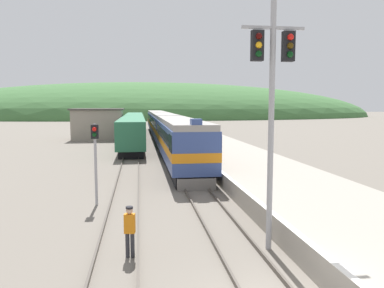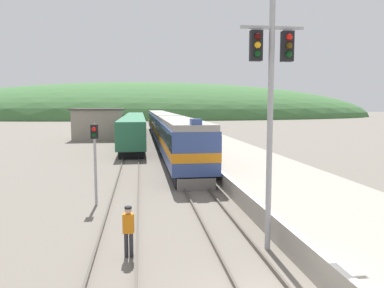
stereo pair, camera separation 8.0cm
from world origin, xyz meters
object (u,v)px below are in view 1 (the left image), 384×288
object	(u,v)px
express_train_lead_car	(180,140)
siding_train	(134,127)
carriage_second	(164,127)
carriage_third	(157,121)
signal_post_siding	(95,147)
signal_mast_main	(272,89)
track_worker	(130,228)

from	to	relation	value
express_train_lead_car	siding_train	distance (m)	26.09
siding_train	carriage_second	bearing A→B (deg)	-51.34
carriage_third	signal_post_siding	distance (m)	52.84
express_train_lead_car	siding_train	world-z (taller)	express_train_lead_car
express_train_lead_car	carriage_second	world-z (taller)	express_train_lead_car
carriage_second	siding_train	xyz separation A→B (m)	(-4.20, 5.25, -0.31)
siding_train	signal_mast_main	bearing A→B (deg)	-83.13
signal_mast_main	signal_post_siding	size ratio (longest dim) A/B	2.05
signal_mast_main	signal_post_siding	xyz separation A→B (m)	(-6.78, 6.90, -2.68)
carriage_second	track_worker	distance (m)	39.49
express_train_lead_car	signal_post_siding	distance (m)	13.14
carriage_third	signal_post_siding	world-z (taller)	signal_post_siding
express_train_lead_car	signal_post_siding	xyz separation A→B (m)	(-5.61, -11.85, 0.84)
carriage_third	track_worker	bearing A→B (deg)	-93.61
carriage_third	siding_train	bearing A→B (deg)	-105.72
signal_post_siding	carriage_second	bearing A→B (deg)	80.16
express_train_lead_car	signal_post_siding	bearing A→B (deg)	-115.34
siding_train	signal_post_siding	bearing A→B (deg)	-92.15
siding_train	signal_mast_main	distance (m)	44.99
carriage_second	signal_post_siding	xyz separation A→B (m)	(-5.61, -32.35, 0.85)
express_train_lead_car	track_worker	world-z (taller)	express_train_lead_car
siding_train	track_worker	distance (m)	44.56
carriage_second	signal_mast_main	bearing A→B (deg)	-88.30
signal_mast_main	carriage_third	bearing A→B (deg)	91.12
carriage_third	signal_post_siding	size ratio (longest dim) A/B	4.58
signal_mast_main	express_train_lead_car	bearing A→B (deg)	93.54
carriage_third	siding_train	xyz separation A→B (m)	(-4.20, -14.93, -0.31)
express_train_lead_car	siding_train	bearing A→B (deg)	99.27
signal_post_siding	carriage_third	bearing A→B (deg)	83.90
siding_train	track_worker	size ratio (longest dim) A/B	25.11
express_train_lead_car	carriage_second	distance (m)	20.50
carriage_second	express_train_lead_car	bearing A→B (deg)	-90.00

